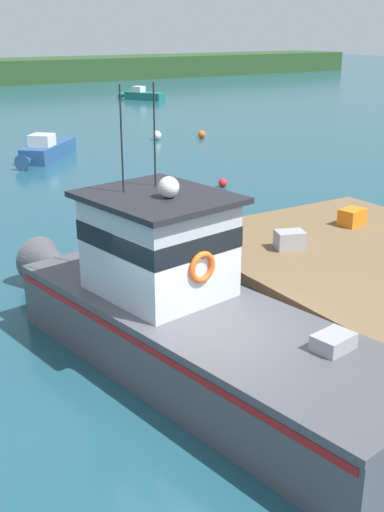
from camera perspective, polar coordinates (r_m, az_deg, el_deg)
name	(u,v)px	position (r m, az deg, el deg)	size (l,w,h in m)	color
ground_plane	(201,385)	(10.87, 0.83, -11.56)	(200.00, 200.00, 0.00)	#1E4C5B
main_fishing_boat	(182,313)	(11.02, -0.87, -5.13)	(3.83, 9.97, 4.80)	#4C4C51
crate_stack_near_edge	(352,217)	(15.60, 14.23, 3.42)	(0.60, 0.44, 0.40)	orange
crate_stack_mid_dock	(290,240)	(13.66, 8.80, 1.44)	(0.60, 0.44, 0.39)	#9E9EA3
moored_boat_far_right	(142,95)	(53.78, -4.55, 14.25)	(2.76, 4.03, 1.06)	#196B5B
moored_boat_far_left	(46,151)	(29.67, -13.04, 9.24)	(3.88, 4.07, 1.19)	#285184
mooring_buoy_outer	(157,135)	(34.22, -3.19, 10.81)	(0.48, 0.48, 0.48)	silver
mooring_buoy_spare_mooring	(223,183)	(23.91, 2.79, 6.61)	(0.32, 0.32, 0.32)	red
mooring_buoy_channel_marker	(202,134)	(34.70, 0.88, 10.91)	(0.42, 0.42, 0.42)	#EA5B19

